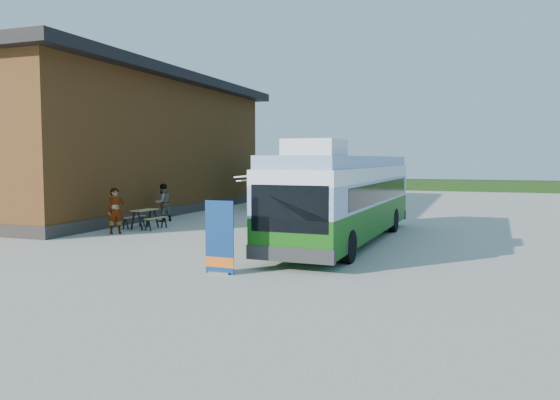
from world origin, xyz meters
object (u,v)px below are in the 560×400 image
at_px(picnic_table, 145,214).
at_px(slurry_tanker, 283,184).
at_px(bus, 346,195).
at_px(person_a, 116,211).
at_px(banner, 220,244).
at_px(person_b, 163,203).

height_order(picnic_table, slurry_tanker, slurry_tanker).
bearing_deg(slurry_tanker, bus, -82.16).
bearing_deg(person_a, banner, -88.30).
relative_size(bus, picnic_table, 7.49).
bearing_deg(bus, picnic_table, 176.74).
height_order(person_a, person_b, person_a).
height_order(bus, person_b, bus).
distance_m(picnic_table, person_b, 2.73).
xyz_separation_m(bus, person_a, (-9.06, -0.94, -0.77)).
distance_m(banner, slurry_tanker, 19.81).
bearing_deg(banner, picnic_table, 136.46).
xyz_separation_m(banner, person_b, (-7.82, 9.75, 0.12)).
bearing_deg(person_b, slurry_tanker, -169.54).
bearing_deg(slurry_tanker, banner, -95.71).
height_order(bus, picnic_table, bus).
relative_size(person_b, slurry_tanker, 0.28).
bearing_deg(picnic_table, person_a, -91.32).
distance_m(banner, picnic_table, 10.04).
xyz_separation_m(picnic_table, slurry_tanker, (1.93, 11.98, 0.80)).
bearing_deg(picnic_table, banner, -40.54).
height_order(picnic_table, person_a, person_a).
bearing_deg(picnic_table, slurry_tanker, 85.62).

